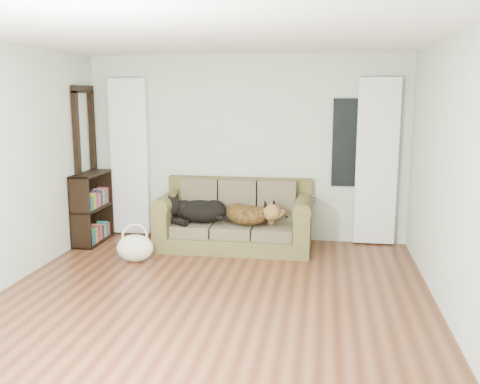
# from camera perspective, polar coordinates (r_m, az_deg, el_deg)

# --- Properties ---
(floor) EXTENTS (5.00, 5.00, 0.00)m
(floor) POSITION_cam_1_polar(r_m,az_deg,el_deg) (5.48, -3.28, -11.70)
(floor) COLOR #472414
(floor) RESTS_ON ground
(ceiling) EXTENTS (5.00, 5.00, 0.00)m
(ceiling) POSITION_cam_1_polar(r_m,az_deg,el_deg) (5.10, -3.60, 16.47)
(ceiling) COLOR white
(ceiling) RESTS_ON ground
(wall_back) EXTENTS (4.50, 0.04, 2.60)m
(wall_back) POSITION_cam_1_polar(r_m,az_deg,el_deg) (7.57, 0.64, 4.68)
(wall_back) COLOR #B4C3AE
(wall_back) RESTS_ON ground
(wall_right) EXTENTS (0.04, 5.00, 2.60)m
(wall_right) POSITION_cam_1_polar(r_m,az_deg,el_deg) (5.14, 21.87, 1.14)
(wall_right) COLOR #B4C3AE
(wall_right) RESTS_ON ground
(curtain_left) EXTENTS (0.55, 0.08, 2.25)m
(curtain_left) POSITION_cam_1_polar(r_m,az_deg,el_deg) (7.94, -11.71, 3.65)
(curtain_left) COLOR white
(curtain_left) RESTS_ON ground
(curtain_right) EXTENTS (0.55, 0.08, 2.25)m
(curtain_right) POSITION_cam_1_polar(r_m,az_deg,el_deg) (7.46, 14.37, 3.11)
(curtain_right) COLOR white
(curtain_right) RESTS_ON ground
(window_pane) EXTENTS (0.50, 0.03, 1.20)m
(window_pane) POSITION_cam_1_polar(r_m,az_deg,el_deg) (7.46, 11.74, 5.15)
(window_pane) COLOR black
(window_pane) RESTS_ON wall_back
(door_casing) EXTENTS (0.07, 0.60, 2.10)m
(door_casing) POSITION_cam_1_polar(r_m,az_deg,el_deg) (7.81, -16.07, 2.60)
(door_casing) COLOR black
(door_casing) RESTS_ON ground
(sofa) EXTENTS (2.04, 0.88, 0.83)m
(sofa) POSITION_cam_1_polar(r_m,az_deg,el_deg) (7.21, -0.57, -2.47)
(sofa) COLOR #494824
(sofa) RESTS_ON floor
(dog_black_lab) EXTENTS (0.78, 0.60, 0.30)m
(dog_black_lab) POSITION_cam_1_polar(r_m,az_deg,el_deg) (7.25, -4.56, -2.18)
(dog_black_lab) COLOR black
(dog_black_lab) RESTS_ON sofa
(dog_shepherd) EXTENTS (0.79, 0.74, 0.28)m
(dog_shepherd) POSITION_cam_1_polar(r_m,az_deg,el_deg) (7.09, 0.99, -2.36)
(dog_shepherd) COLOR black
(dog_shepherd) RESTS_ON sofa
(tv_remote) EXTENTS (0.06, 0.17, 0.02)m
(tv_remote) POSITION_cam_1_polar(r_m,az_deg,el_deg) (6.89, 7.81, -0.80)
(tv_remote) COLOR black
(tv_remote) RESTS_ON sofa
(tote_bag) EXTENTS (0.48, 0.38, 0.34)m
(tote_bag) POSITION_cam_1_polar(r_m,az_deg,el_deg) (6.82, -11.12, -5.95)
(tote_bag) COLOR beige
(tote_bag) RESTS_ON floor
(bookshelf) EXTENTS (0.30, 0.79, 0.98)m
(bookshelf) POSITION_cam_1_polar(r_m,az_deg,el_deg) (7.74, -15.52, -1.57)
(bookshelf) COLOR black
(bookshelf) RESTS_ON floor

